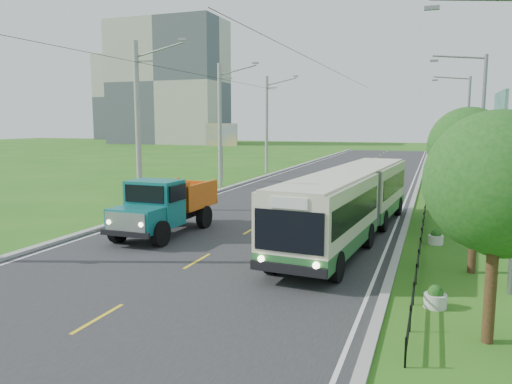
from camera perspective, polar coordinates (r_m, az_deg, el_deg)
The scene contains 29 objects.
ground at distance 19.43m, azimuth -6.73°, elevation -7.89°, with size 240.00×240.00×0.00m, color #235F16.
road at distance 38.02m, azimuth 6.82°, elevation -0.07°, with size 14.00×120.00×0.02m, color #28282B.
curb_left at distance 40.22m, azimuth -3.22°, elevation 0.50°, with size 0.40×120.00×0.15m, color #9E9E99.
curb_right at distance 37.09m, azimuth 17.64°, elevation -0.53°, with size 0.30×120.00×0.10m, color #9E9E99.
edge_line_left at distance 40.02m, azimuth -2.50°, elevation 0.39°, with size 0.12×120.00×0.00m, color silver.
edge_line_right at distance 37.12m, azimuth 16.87°, elevation -0.54°, with size 0.12×120.00×0.00m, color silver.
centre_dash at distance 19.43m, azimuth -6.73°, elevation -7.83°, with size 0.12×2.20×0.00m, color yellow.
railing_right at distance 31.11m, azimuth 18.78°, elevation -1.69°, with size 0.04×40.00×0.60m, color black.
pole_near at distance 30.63m, azimuth -13.29°, elevation 7.39°, with size 3.51×0.32×10.00m.
pole_mid at distance 41.22m, azimuth -4.10°, elevation 7.67°, with size 3.51×0.32×10.00m.
pole_far at distance 52.42m, azimuth 1.26°, elevation 7.75°, with size 3.51×0.32×10.00m.
tree_front at distance 13.02m, azimuth 26.03°, elevation 0.22°, with size 3.36×3.41×5.60m.
tree_second at distance 18.98m, azimuth 24.09°, elevation 1.91°, with size 3.18×3.26×5.30m.
tree_third at distance 24.92m, azimuth 23.17°, elevation 4.33°, with size 3.60×3.62×6.00m.
tree_fourth at distance 30.92m, azimuth 22.51°, elevation 4.20°, with size 3.24×3.31×5.40m.
tree_fifth at distance 36.90m, azimuth 22.12°, elevation 5.15°, with size 3.48×3.52×5.80m.
tree_back at distance 42.90m, azimuth 21.80°, elevation 5.21°, with size 3.30×3.36×5.50m.
streetlight_mid at distance 30.78m, azimuth 24.12°, elevation 6.56°, with size 3.02×0.20×9.07m.
streetlight_far at distance 44.76m, azimuth 22.82°, elevation 6.85°, with size 3.02×0.20×9.07m.
planter_front at distance 15.53m, azimuth 19.81°, elevation -11.33°, with size 0.64×0.64×0.67m.
planter_near at distance 23.25m, azimuth 19.86°, elevation -4.95°, with size 0.64×0.64×0.67m.
planter_mid at distance 31.11m, azimuth 19.89°, elevation -1.77°, with size 0.64×0.64×0.67m.
planter_far at distance 39.02m, azimuth 19.90°, elevation 0.12°, with size 0.64×0.64×0.67m.
billboard_left at distance 44.49m, azimuth -3.98°, elevation 6.12°, with size 3.00×0.20×5.20m.
billboard_right at distance 36.91m, azimuth 26.07°, elevation 7.25°, with size 0.24×6.00×7.30m.
apartment_near at distance 128.81m, azimuth -9.99°, elevation 12.17°, with size 28.00×14.00×30.00m, color #B7B2A3.
apartment_far at distance 162.98m, azimuth -13.32°, elevation 10.47°, with size 24.00×14.00×26.00m, color #B7B2A3.
bus at distance 23.12m, azimuth 10.72°, elevation -0.74°, with size 3.83×16.08×3.07m.
dump_truck at distance 23.98m, azimuth -10.35°, elevation -1.21°, with size 2.64×6.45×2.68m.
Camera 1 is at (8.40, -16.70, 5.29)m, focal length 35.00 mm.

